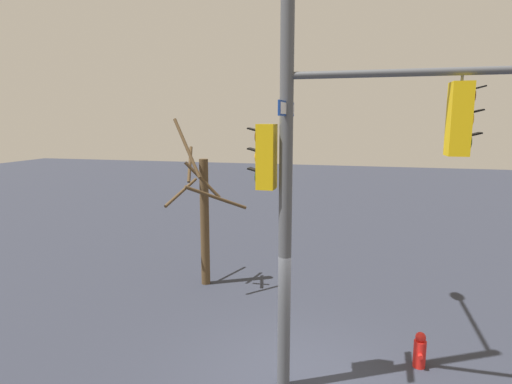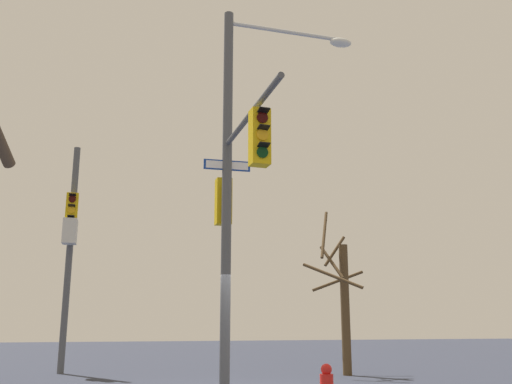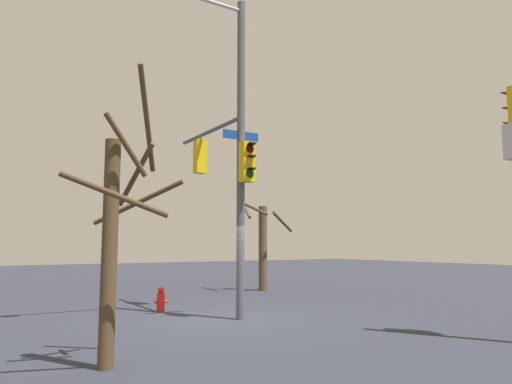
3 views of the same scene
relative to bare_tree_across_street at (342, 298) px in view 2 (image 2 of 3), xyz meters
name	(u,v)px [view 2 (image 2 of 3)]	position (x,y,z in m)	size (l,w,h in m)	color
main_signal_pole_assembly	(241,165)	(4.08, 3.68, 2.76)	(3.87, 4.57, 8.97)	#4C4F54
secondary_pole_assembly	(70,239)	(7.88, -2.70, 1.83)	(0.44, 0.74, 7.01)	#4C4F54
bare_tree_across_street	(342,298)	(0.00, 0.00, 0.00)	(2.26, 2.29, 4.91)	#4E3A24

